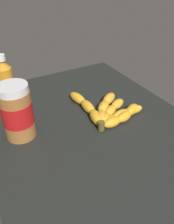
# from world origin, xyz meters

# --- Properties ---
(ground_plane) EXTENTS (0.87, 0.62, 0.03)m
(ground_plane) POSITION_xyz_m (0.00, 0.00, -0.02)
(ground_plane) COLOR black
(banana_bunch) EXTENTS (0.24, 0.19, 0.03)m
(banana_bunch) POSITION_xyz_m (-0.05, 0.08, 0.02)
(banana_bunch) COLOR gold
(banana_bunch) RESTS_ON ground_plane
(peanut_butter_jar) EXTENTS (0.09, 0.09, 0.16)m
(peanut_butter_jar) POSITION_xyz_m (-0.09, -0.20, 0.08)
(peanut_butter_jar) COLOR #9E602D
(peanut_butter_jar) RESTS_ON ground_plane
(honey_bottle) EXTENTS (0.06, 0.06, 0.16)m
(honey_bottle) POSITION_xyz_m (-0.34, -0.18, 0.07)
(honey_bottle) COLOR orange
(honey_bottle) RESTS_ON ground_plane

